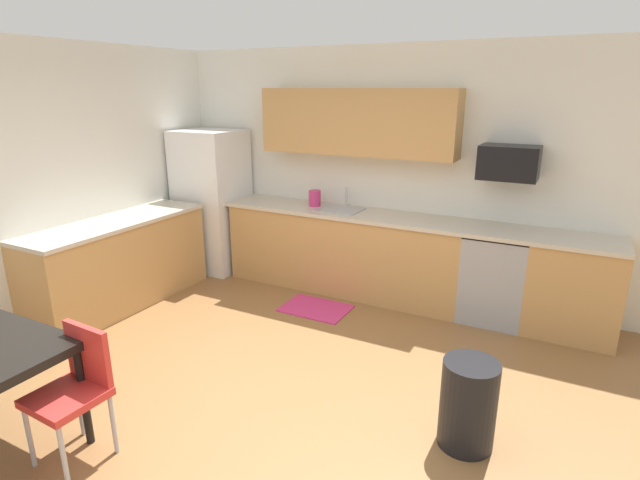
{
  "coord_description": "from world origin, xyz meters",
  "views": [
    {
      "loc": [
        1.89,
        -2.61,
        2.25
      ],
      "look_at": [
        0.0,
        1.0,
        1.0
      ],
      "focal_mm": 27.86,
      "sensor_mm": 36.0,
      "label": 1
    }
  ],
  "objects": [
    {
      "name": "cabinet_run_back",
      "position": [
        -0.38,
        2.3,
        0.45
      ],
      "size": [
        2.74,
        0.6,
        0.9
      ],
      "primitive_type": "cube",
      "color": "tan",
      "rests_on": "ground"
    },
    {
      "name": "upper_cabinets_back",
      "position": [
        -0.3,
        2.43,
        1.9
      ],
      "size": [
        2.2,
        0.34,
        0.7
      ],
      "primitive_type": "cube",
      "color": "tan"
    },
    {
      "name": "microwave",
      "position": [
        1.29,
        2.4,
        1.57
      ],
      "size": [
        0.54,
        0.36,
        0.32
      ],
      "primitive_type": "cube",
      "color": "black"
    },
    {
      "name": "sink_basin",
      "position": [
        -0.43,
        2.3,
        0.88
      ],
      "size": [
        0.48,
        0.4,
        0.14
      ],
      "primitive_type": "cube",
      "color": "#A5A8AD",
      "rests_on": "countertop_back"
    },
    {
      "name": "wall_left",
      "position": [
        -2.65,
        0.0,
        1.35
      ],
      "size": [
        0.1,
        5.8,
        2.7
      ],
      "primitive_type": "cube",
      "color": "silver",
      "rests_on": "ground"
    },
    {
      "name": "sink_faucet",
      "position": [
        -0.43,
        2.48,
        1.04
      ],
      "size": [
        0.02,
        0.02,
        0.24
      ],
      "primitive_type": "cylinder",
      "color": "#B2B5BA",
      "rests_on": "countertop_back"
    },
    {
      "name": "wall_back",
      "position": [
        0.0,
        2.65,
        1.35
      ],
      "size": [
        5.8,
        0.1,
        2.7
      ],
      "primitive_type": "cube",
      "color": "silver",
      "rests_on": "ground"
    },
    {
      "name": "refrigerator",
      "position": [
        -2.18,
        2.22,
        0.88
      ],
      "size": [
        0.76,
        0.7,
        1.76
      ],
      "primitive_type": "cube",
      "color": "white",
      "rests_on": "ground"
    },
    {
      "name": "ground_plane",
      "position": [
        0.0,
        0.0,
        0.0
      ],
      "size": [
        12.0,
        12.0,
        0.0
      ],
      "primitive_type": "plane",
      "color": "olive"
    },
    {
      "name": "kettle",
      "position": [
        -0.77,
        2.35,
        1.02
      ],
      "size": [
        0.14,
        0.14,
        0.2
      ],
      "primitive_type": "cylinder",
      "color": "#CC3372",
      "rests_on": "countertop_back"
    },
    {
      "name": "trash_bin",
      "position": [
        1.46,
        0.26,
        0.3
      ],
      "size": [
        0.36,
        0.36,
        0.6
      ],
      "primitive_type": "cylinder",
      "color": "black",
      "rests_on": "ground"
    },
    {
      "name": "cabinet_run_back_right",
      "position": [
        2.0,
        2.3,
        0.45
      ],
      "size": [
        0.81,
        0.6,
        0.9
      ],
      "primitive_type": "cube",
      "color": "tan",
      "rests_on": "ground"
    },
    {
      "name": "countertop_back",
      "position": [
        0.0,
        2.3,
        0.92
      ],
      "size": [
        4.8,
        0.64,
        0.04
      ],
      "primitive_type": "cube",
      "color": "beige",
      "rests_on": "cabinet_run_back"
    },
    {
      "name": "floor_mat",
      "position": [
        -0.39,
        1.65,
        0.01
      ],
      "size": [
        0.7,
        0.5,
        0.01
      ],
      "primitive_type": "cube",
      "color": "#CC3372",
      "rests_on": "ground"
    },
    {
      "name": "chair_near_table",
      "position": [
        -0.68,
        -0.95,
        0.5
      ],
      "size": [
        0.42,
        0.42,
        0.85
      ],
      "color": "red",
      "rests_on": "ground"
    },
    {
      "name": "oven_range",
      "position": [
        1.29,
        2.3,
        0.46
      ],
      "size": [
        0.6,
        0.6,
        0.91
      ],
      "color": "#999BA0",
      "rests_on": "ground"
    },
    {
      "name": "cabinet_run_left",
      "position": [
        -2.3,
        0.8,
        0.45
      ],
      "size": [
        0.6,
        2.0,
        0.9
      ],
      "primitive_type": "cube",
      "color": "tan",
      "rests_on": "ground"
    },
    {
      "name": "countertop_left",
      "position": [
        -2.3,
        0.8,
        0.92
      ],
      "size": [
        0.64,
        2.0,
        0.04
      ],
      "primitive_type": "cube",
      "color": "beige",
      "rests_on": "cabinet_run_left"
    }
  ]
}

